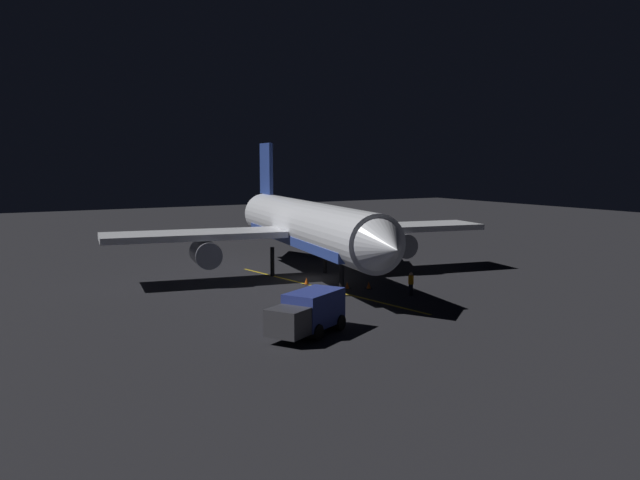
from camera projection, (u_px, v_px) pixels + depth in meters
The scene contains 9 objects.
ground_plane at pixel (308, 280), 56.19m from camera, with size 180.00×180.00×0.20m, color black.
apron_guide_stripe at pixel (322, 288), 52.24m from camera, with size 0.24×23.13×0.01m, color gold.
airliner at pixel (306, 227), 56.21m from camera, with size 33.33×34.62×11.59m.
baggage_truck at pixel (309, 314), 38.03m from camera, with size 5.82×4.52×2.45m.
catering_truck at pixel (379, 251), 64.34m from camera, with size 4.61×5.73×2.55m.
ground_crew_worker at pixel (411, 284), 49.21m from camera, with size 0.40×0.40×1.74m.
traffic_cone_near_left at pixel (347, 286), 51.90m from camera, with size 0.50×0.50×0.55m.
traffic_cone_near_right at pixel (306, 281), 53.69m from camera, with size 0.50×0.50×0.55m.
traffic_cone_under_wing at pixel (369, 286), 51.88m from camera, with size 0.50×0.50×0.55m.
Camera 1 is at (27.12, 48.32, 9.89)m, focal length 37.65 mm.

